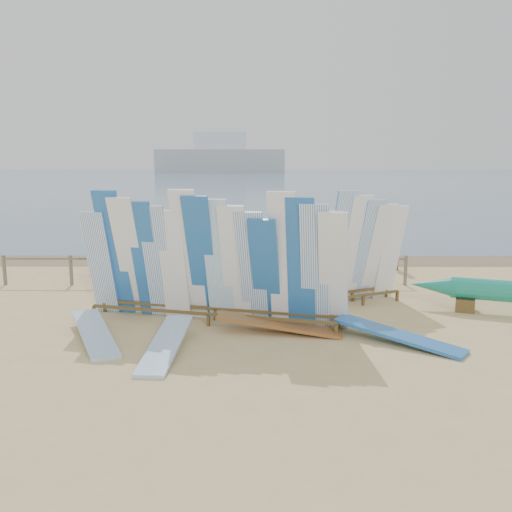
{
  "coord_description": "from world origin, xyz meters",
  "views": [
    {
      "loc": [
        1.62,
        -12.84,
        3.63
      ],
      "look_at": [
        1.55,
        1.12,
        1.21
      ],
      "focal_mm": 38.0,
      "sensor_mm": 36.0,
      "label": 1
    }
  ],
  "objects_px": {
    "beachgoer_1": "(100,244)",
    "beachgoer_3": "(214,242)",
    "beachgoer_6": "(326,252)",
    "vendor_table": "(298,287)",
    "flat_board_c": "(279,333)",
    "main_surfboard_rack": "(211,264)",
    "beach_chair_right": "(275,272)",
    "beachgoer_10": "(395,245)",
    "beachgoer_2": "(118,252)",
    "stroller": "(275,267)",
    "beach_chair_left": "(235,272)",
    "beachgoer_7": "(260,243)",
    "flat_board_d": "(398,343)",
    "beachgoer_9": "(345,245)",
    "beachgoer_8": "(366,248)",
    "side_surfboard_rack": "(359,253)",
    "beachgoer_5": "(239,245)",
    "beachgoer_4": "(157,252)",
    "beachgoer_11": "(122,235)",
    "flat_board_b": "(166,352)",
    "flat_board_a": "(95,340)"
  },
  "relations": [
    {
      "from": "beachgoer_2",
      "to": "beachgoer_9",
      "type": "bearing_deg",
      "value": -78.69
    },
    {
      "from": "beachgoer_10",
      "to": "beachgoer_1",
      "type": "xyz_separation_m",
      "value": [
        -10.18,
        0.19,
        -0.01
      ]
    },
    {
      "from": "beachgoer_11",
      "to": "beachgoer_8",
      "type": "distance_m",
      "value": 9.04
    },
    {
      "from": "flat_board_d",
      "to": "beachgoer_9",
      "type": "relative_size",
      "value": 1.61
    },
    {
      "from": "flat_board_b",
      "to": "beachgoer_8",
      "type": "xyz_separation_m",
      "value": [
        5.22,
        6.99,
        0.94
      ]
    },
    {
      "from": "side_surfboard_rack",
      "to": "beachgoer_2",
      "type": "xyz_separation_m",
      "value": [
        -7.08,
        3.28,
        -0.53
      ]
    },
    {
      "from": "flat_board_c",
      "to": "beachgoer_1",
      "type": "bearing_deg",
      "value": 48.08
    },
    {
      "from": "vendor_table",
      "to": "beachgoer_9",
      "type": "bearing_deg",
      "value": 45.61
    },
    {
      "from": "beachgoer_11",
      "to": "flat_board_b",
      "type": "bearing_deg",
      "value": 47.38
    },
    {
      "from": "vendor_table",
      "to": "beachgoer_6",
      "type": "bearing_deg",
      "value": 49.08
    },
    {
      "from": "side_surfboard_rack",
      "to": "beachgoer_9",
      "type": "bearing_deg",
      "value": 60.9
    },
    {
      "from": "stroller",
      "to": "beachgoer_5",
      "type": "xyz_separation_m",
      "value": [
        -1.2,
        2.01,
        0.38
      ]
    },
    {
      "from": "flat_board_d",
      "to": "beachgoer_11",
      "type": "distance_m",
      "value": 12.39
    },
    {
      "from": "flat_board_a",
      "to": "beachgoer_4",
      "type": "xyz_separation_m",
      "value": [
        0.15,
        6.22,
        0.81
      ]
    },
    {
      "from": "beachgoer_6",
      "to": "beachgoer_2",
      "type": "bearing_deg",
      "value": 43.9
    },
    {
      "from": "beach_chair_right",
      "to": "beachgoer_9",
      "type": "bearing_deg",
      "value": 29.46
    },
    {
      "from": "stroller",
      "to": "beachgoer_6",
      "type": "xyz_separation_m",
      "value": [
        1.63,
        0.5,
        0.38
      ]
    },
    {
      "from": "main_surfboard_rack",
      "to": "beach_chair_right",
      "type": "bearing_deg",
      "value": 84.81
    },
    {
      "from": "main_surfboard_rack",
      "to": "flat_board_d",
      "type": "xyz_separation_m",
      "value": [
        3.91,
        -1.4,
        -1.37
      ]
    },
    {
      "from": "beach_chair_left",
      "to": "beachgoer_7",
      "type": "height_order",
      "value": "beachgoer_7"
    },
    {
      "from": "flat_board_c",
      "to": "stroller",
      "type": "distance_m",
      "value": 5.26
    },
    {
      "from": "beach_chair_right",
      "to": "beachgoer_4",
      "type": "distance_m",
      "value": 3.82
    },
    {
      "from": "beachgoer_3",
      "to": "beachgoer_1",
      "type": "distance_m",
      "value": 3.93
    },
    {
      "from": "vendor_table",
      "to": "flat_board_c",
      "type": "bearing_deg",
      "value": -121.86
    },
    {
      "from": "main_surfboard_rack",
      "to": "beachgoer_2",
      "type": "xyz_separation_m",
      "value": [
        -3.43,
        5.05,
        -0.58
      ]
    },
    {
      "from": "vendor_table",
      "to": "beachgoer_11",
      "type": "bearing_deg",
      "value": 116.63
    },
    {
      "from": "flat_board_d",
      "to": "beachgoer_5",
      "type": "height_order",
      "value": "beachgoer_5"
    },
    {
      "from": "beach_chair_left",
      "to": "beachgoer_9",
      "type": "relative_size",
      "value": 0.56
    },
    {
      "from": "flat_board_d",
      "to": "beachgoer_5",
      "type": "distance_m",
      "value": 8.7
    },
    {
      "from": "beachgoer_1",
      "to": "beachgoer_3",
      "type": "bearing_deg",
      "value": -61.35
    },
    {
      "from": "beachgoer_11",
      "to": "beachgoer_5",
      "type": "xyz_separation_m",
      "value": [
        4.42,
        -1.55,
        -0.13
      ]
    },
    {
      "from": "flat_board_a",
      "to": "flat_board_d",
      "type": "relative_size",
      "value": 1.0
    },
    {
      "from": "flat_board_b",
      "to": "flat_board_d",
      "type": "height_order",
      "value": "flat_board_b"
    },
    {
      "from": "flat_board_c",
      "to": "stroller",
      "type": "bearing_deg",
      "value": 8.07
    },
    {
      "from": "beachgoer_3",
      "to": "beachgoer_10",
      "type": "relative_size",
      "value": 0.99
    },
    {
      "from": "stroller",
      "to": "beachgoer_8",
      "type": "xyz_separation_m",
      "value": [
        2.91,
        0.56,
        0.51
      ]
    },
    {
      "from": "beachgoer_2",
      "to": "beachgoer_5",
      "type": "bearing_deg",
      "value": -67.5
    },
    {
      "from": "main_surfboard_rack",
      "to": "flat_board_b",
      "type": "relative_size",
      "value": 2.28
    },
    {
      "from": "flat_board_c",
      "to": "beachgoer_4",
      "type": "relative_size",
      "value": 1.66
    },
    {
      "from": "main_surfboard_rack",
      "to": "beachgoer_8",
      "type": "bearing_deg",
      "value": 62.44
    },
    {
      "from": "beachgoer_3",
      "to": "beachgoer_1",
      "type": "bearing_deg",
      "value": -3.74
    },
    {
      "from": "flat_board_c",
      "to": "beach_chair_left",
      "type": "bearing_deg",
      "value": 21.37
    },
    {
      "from": "beachgoer_6",
      "to": "stroller",
      "type": "bearing_deg",
      "value": 61.38
    },
    {
      "from": "beachgoer_10",
      "to": "beachgoer_2",
      "type": "bearing_deg",
      "value": -83.63
    },
    {
      "from": "beachgoer_7",
      "to": "beachgoer_4",
      "type": "bearing_deg",
      "value": 161.6
    },
    {
      "from": "flat_board_c",
      "to": "main_surfboard_rack",
      "type": "bearing_deg",
      "value": 73.17
    },
    {
      "from": "beachgoer_6",
      "to": "beachgoer_3",
      "type": "bearing_deg",
      "value": 15.94
    },
    {
      "from": "flat_board_c",
      "to": "beachgoer_7",
      "type": "xyz_separation_m",
      "value": [
        -0.4,
        7.93,
        0.8
      ]
    },
    {
      "from": "flat_board_a",
      "to": "beachgoer_4",
      "type": "relative_size",
      "value": 1.66
    },
    {
      "from": "vendor_table",
      "to": "beachgoer_5",
      "type": "distance_m",
      "value": 4.68
    }
  ]
}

